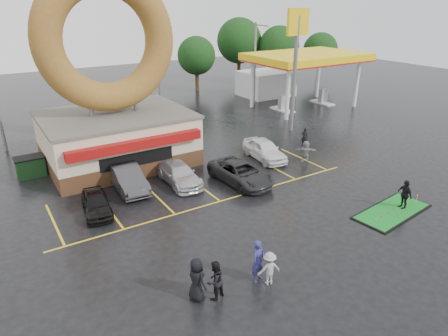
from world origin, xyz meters
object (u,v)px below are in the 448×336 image
car_grey (241,173)px  putting_green (392,211)px  donut_shop (114,103)px  car_silver (179,174)px  person_blue (258,261)px  streetlight_mid (159,73)px  streetlight_right (255,62)px  shell_sign (296,48)px  person_cameraman (405,195)px  car_black (96,203)px  gas_station (288,70)px  dumpster (30,167)px  car_white (265,150)px  car_dgrey (127,178)px

car_grey → putting_green: car_grey is taller
donut_shop → car_silver: bearing=-70.6°
person_blue → car_grey: bearing=42.0°
streetlight_mid → car_silver: 15.28m
streetlight_right → car_silver: size_ratio=1.99×
shell_sign → person_cameraman: size_ratio=5.94×
donut_shop → person_blue: (0.56, -16.65, -3.49)m
car_grey → shell_sign: bearing=29.0°
streetlight_right → car_black: bearing=-144.8°
gas_station → person_blue: size_ratio=6.98×
gas_station → car_silver: size_ratio=3.02×
person_blue → dumpster: bearing=92.9°
car_white → donut_shop: bearing=156.8°
donut_shop → car_silver: size_ratio=2.99×
donut_shop → putting_green: 19.67m
dumpster → car_silver: bearing=-39.6°
car_black → donut_shop: bearing=70.4°
car_silver → car_grey: size_ratio=0.89×
gas_station → dumpster: (-29.03, -7.38, -3.05)m
car_dgrey → person_cameraman: 16.74m
putting_green → car_white: bearing=96.4°
person_blue → putting_green: size_ratio=0.37×
streetlight_mid → car_dgrey: streetlight_mid is taller
person_cameraman → putting_green: 1.23m
gas_station → car_silver: 25.29m
streetlight_mid → person_blue: size_ratio=4.60×
car_black → car_white: bearing=14.8°
shell_sign → person_cameraman: (-4.46, -14.98, -6.49)m
gas_station → car_silver: gas_station is taller
streetlight_right → car_white: 17.71m
shell_sign → dumpster: bearing=175.9°
car_dgrey → person_blue: (1.67, -11.68, 0.21)m
gas_station → streetlight_mid: (-16.00, -0.02, 1.08)m
streetlight_right → car_silver: streetlight_right is taller
person_blue → person_cameraman: person_blue is taller
car_dgrey → car_silver: size_ratio=1.04×
gas_station → streetlight_mid: 16.04m
person_blue → donut_shop: bearing=73.9°
streetlight_mid → car_silver: size_ratio=1.99×
car_black → car_silver: 5.86m
streetlight_mid → shell_sign: bearing=-44.7°
streetlight_right → gas_station: bearing=-13.7°
streetlight_mid → car_white: bearing=-79.5°
car_grey → putting_green: bearing=-62.2°
car_dgrey → putting_green: car_dgrey is taller
shell_sign → streetlight_right: (3.00, 9.92, -2.60)m
car_grey → person_cameraman: person_cameraman is taller
car_black → gas_station: bearing=37.3°
car_white → car_black: bearing=-166.4°
person_cameraman → dumpster: person_cameraman is taller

